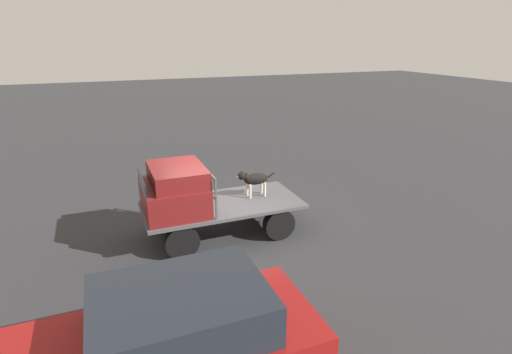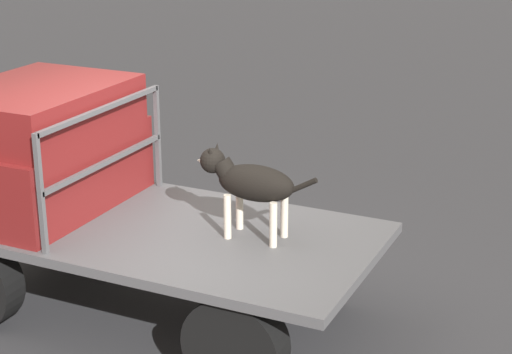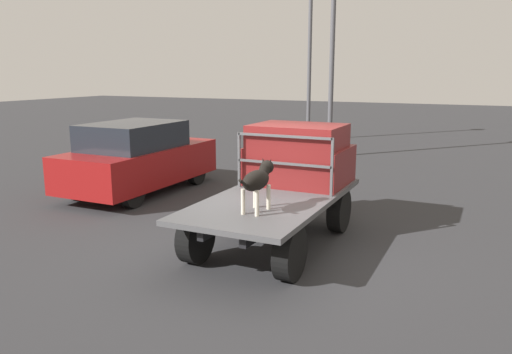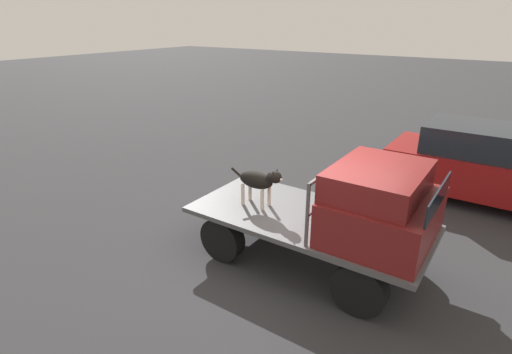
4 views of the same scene
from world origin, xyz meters
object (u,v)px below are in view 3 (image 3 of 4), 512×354
at_px(flatbed_truck, 274,210).
at_px(parked_sedan, 138,158).
at_px(dog, 258,179).
at_px(light_pole_near, 333,19).

distance_m(flatbed_truck, parked_sedan, 4.82).
bearing_deg(parked_sedan, dog, -116.11).
bearing_deg(dog, parked_sedan, 56.76).
height_order(dog, light_pole_near, light_pole_near).
height_order(dog, parked_sedan, parked_sedan).
relative_size(dog, parked_sedan, 0.26).
height_order(parked_sedan, light_pole_near, light_pole_near).
xyz_separation_m(parked_sedan, light_pole_near, (6.79, -2.55, 3.61)).
xyz_separation_m(flatbed_truck, light_pole_near, (8.84, 1.80, 3.85)).
relative_size(parked_sedan, light_pole_near, 0.66).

